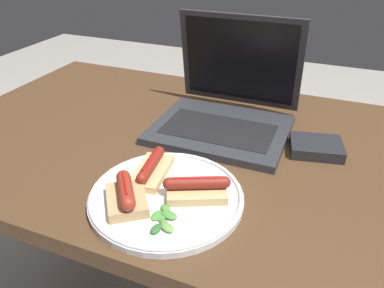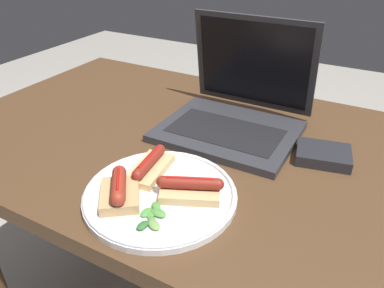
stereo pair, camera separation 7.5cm
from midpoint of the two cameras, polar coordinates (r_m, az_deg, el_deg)
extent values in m
cube|color=#4C331E|center=(0.87, 1.88, -1.40)|extent=(1.40, 0.76, 0.04)
cylinder|color=#4C331E|center=(1.54, -16.05, -2.84)|extent=(0.06, 0.06, 0.69)
cube|color=#2D2D33|center=(0.91, 1.97, 2.12)|extent=(0.32, 0.25, 0.02)
cube|color=black|center=(0.89, 1.64, 2.23)|extent=(0.26, 0.14, 0.00)
cube|color=#2D2D33|center=(0.98, 5.13, 12.46)|extent=(0.32, 0.04, 0.24)
cube|color=black|center=(0.98, 5.05, 12.42)|extent=(0.29, 0.03, 0.21)
cylinder|color=silver|center=(0.70, -7.03, -8.21)|extent=(0.28, 0.28, 0.01)
torus|color=silver|center=(0.69, -7.07, -7.67)|extent=(0.28, 0.28, 0.01)
cube|color=tan|center=(0.74, -9.09, -4.34)|extent=(0.07, 0.12, 0.01)
cylinder|color=maroon|center=(0.73, -9.20, -3.17)|extent=(0.03, 0.10, 0.02)
sphere|color=maroon|center=(0.70, -10.74, -5.30)|extent=(0.02, 0.02, 0.02)
sphere|color=maroon|center=(0.77, -7.82, -1.23)|extent=(0.02, 0.02, 0.02)
cylinder|color=red|center=(0.73, -9.27, -2.45)|extent=(0.02, 0.08, 0.01)
cube|color=tan|center=(0.68, -13.09, -8.46)|extent=(0.11, 0.11, 0.02)
cylinder|color=maroon|center=(0.66, -13.32, -6.92)|extent=(0.07, 0.08, 0.03)
sphere|color=maroon|center=(0.63, -13.14, -8.99)|extent=(0.03, 0.03, 0.03)
sphere|color=maroon|center=(0.69, -13.48, -5.04)|extent=(0.03, 0.03, 0.03)
cylinder|color=red|center=(0.66, -13.45, -6.01)|extent=(0.04, 0.06, 0.00)
cube|color=tan|center=(0.68, -2.43, -7.35)|extent=(0.13, 0.10, 0.02)
cylinder|color=maroon|center=(0.67, -2.47, -6.06)|extent=(0.10, 0.06, 0.02)
sphere|color=maroon|center=(0.67, 1.82, -5.97)|extent=(0.02, 0.02, 0.02)
sphere|color=maroon|center=(0.67, -6.75, -6.13)|extent=(0.02, 0.02, 0.02)
cylinder|color=red|center=(0.66, -2.49, -5.29)|extent=(0.08, 0.04, 0.01)
ellipsoid|color=#4C8E3D|center=(0.64, -7.94, -11.05)|extent=(0.02, 0.02, 0.01)
ellipsoid|color=#387A33|center=(0.62, -9.10, -12.84)|extent=(0.01, 0.02, 0.01)
ellipsoid|color=#709E4C|center=(0.62, -7.31, -12.65)|extent=(0.03, 0.03, 0.01)
ellipsoid|color=#4C8E3D|center=(0.66, -7.35, -9.88)|extent=(0.03, 0.03, 0.01)
ellipsoid|color=#4C8E3D|center=(0.65, -8.77, -10.83)|extent=(0.02, 0.03, 0.01)
ellipsoid|color=#4C8E3D|center=(0.64, -7.15, -10.75)|extent=(0.03, 0.02, 0.01)
ellipsoid|color=#2D662D|center=(0.62, -9.02, -12.79)|extent=(0.02, 0.03, 0.01)
ellipsoid|color=#4C8E3D|center=(0.63, -7.77, -11.93)|extent=(0.02, 0.02, 0.01)
cube|color=#232328|center=(0.86, 16.08, -0.53)|extent=(0.13, 0.11, 0.02)
camera|label=1|loc=(0.04, -92.86, -1.68)|focal=35.00mm
camera|label=2|loc=(0.04, 87.14, 1.68)|focal=35.00mm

